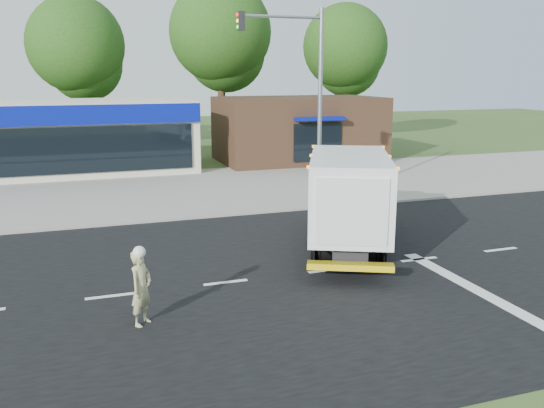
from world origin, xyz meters
name	(u,v)px	position (x,y,z in m)	size (l,w,h in m)	color
ground	(328,271)	(0.00, 0.00, 0.00)	(120.00, 120.00, 0.00)	#385123
road_asphalt	(328,271)	(0.00, 0.00, 0.00)	(60.00, 14.00, 0.02)	black
sidewalk	(246,207)	(0.00, 8.20, 0.06)	(60.00, 2.40, 0.12)	gray
parking_apron	(214,183)	(0.00, 14.00, 0.01)	(60.00, 9.00, 0.02)	gray
lane_markings	(394,280)	(1.35, -1.35, 0.02)	(55.20, 7.00, 0.01)	silver
ems_box_truck	(348,193)	(1.47, 1.81, 1.80)	(4.91, 7.31, 3.12)	black
emergency_worker	(141,286)	(-5.40, -1.91, 0.90)	(0.72, 0.74, 1.83)	tan
retail_strip_mall	(27,138)	(-9.00, 19.93, 2.01)	(18.00, 6.20, 4.00)	beige
brown_storefront	(299,129)	(7.00, 19.98, 2.00)	(10.00, 6.70, 4.00)	#382316
traffic_signal_pole	(305,87)	(2.35, 7.60, 4.92)	(3.51, 0.25, 8.00)	gray
background_trees	(153,45)	(-0.85, 28.16, 7.38)	(36.77, 7.39, 12.10)	#332114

